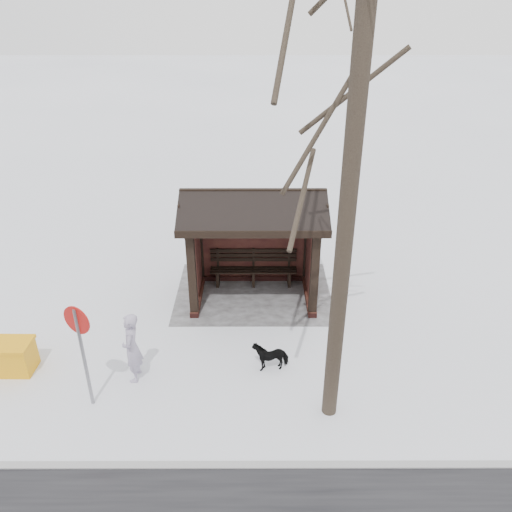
{
  "coord_description": "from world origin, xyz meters",
  "views": [
    {
      "loc": [
        -0.05,
        11.48,
        7.3
      ],
      "look_at": [
        -0.07,
        0.8,
        1.67
      ],
      "focal_mm": 35.0,
      "sensor_mm": 36.0,
      "label": 1
    }
  ],
  "objects": [
    {
      "name": "tree_near",
      "position": [
        -1.5,
        4.2,
        6.16
      ],
      "size": [
        3.42,
        3.42,
        9.03
      ],
      "color": "black",
      "rests_on": "ground"
    },
    {
      "name": "trampled_patch",
      "position": [
        0.0,
        -0.2,
        0.01
      ],
      "size": [
        4.2,
        3.2,
        0.02
      ],
      "primitive_type": "cube",
      "color": "gray",
      "rests_on": "ground"
    },
    {
      "name": "ground",
      "position": [
        0.0,
        0.0,
        0.0
      ],
      "size": [
        120.0,
        120.0,
        0.0
      ],
      "primitive_type": "plane",
      "color": "silver",
      "rests_on": "ground"
    },
    {
      "name": "pedestrian",
      "position": [
        2.51,
        3.23,
        0.8
      ],
      "size": [
        0.4,
        0.59,
        1.6
      ],
      "primitive_type": "imported",
      "rotation": [
        0.0,
        0.0,
        1.6
      ],
      "color": "#9B91AA",
      "rests_on": "ground"
    },
    {
      "name": "road_sign",
      "position": [
        3.22,
        3.96,
        1.66
      ],
      "size": [
        0.55,
        0.27,
        2.3
      ],
      "rotation": [
        0.0,
        0.0,
        -0.43
      ],
      "color": "slate",
      "rests_on": "ground"
    },
    {
      "name": "bus_shelter",
      "position": [
        0.0,
        -0.16,
        2.17
      ],
      "size": [
        3.6,
        2.4,
        3.09
      ],
      "color": "#3B1815",
      "rests_on": "ground"
    },
    {
      "name": "dog",
      "position": [
        -0.38,
        2.88,
        0.32
      ],
      "size": [
        0.82,
        0.5,
        0.65
      ],
      "primitive_type": "imported",
      "rotation": [
        0.0,
        0.0,
        1.79
      ],
      "color": "black",
      "rests_on": "ground"
    },
    {
      "name": "grit_bin",
      "position": [
        5.22,
        2.98,
        0.37
      ],
      "size": [
        0.96,
        0.67,
        0.73
      ],
      "rotation": [
        0.0,
        0.0,
        -0.01
      ],
      "color": "orange",
      "rests_on": "ground"
    },
    {
      "name": "kerb",
      "position": [
        0.0,
        5.5,
        0.01
      ],
      "size": [
        120.0,
        0.15,
        0.06
      ],
      "primitive_type": "cube",
      "color": "gray",
      "rests_on": "ground"
    }
  ]
}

